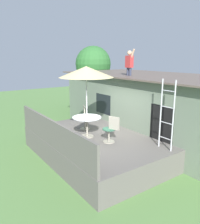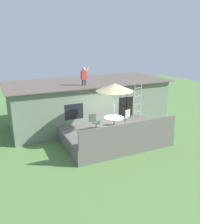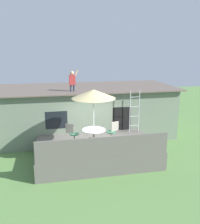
{
  "view_description": "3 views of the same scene",
  "coord_description": "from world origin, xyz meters",
  "px_view_note": "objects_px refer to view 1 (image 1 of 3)",
  "views": [
    {
      "loc": [
        6.66,
        -4.45,
        3.63
      ],
      "look_at": [
        -0.66,
        0.69,
        1.5
      ],
      "focal_mm": 36.78,
      "sensor_mm": 36.0,
      "label": 1
    },
    {
      "loc": [
        -5.76,
        -10.51,
        5.4
      ],
      "look_at": [
        -0.61,
        0.48,
        1.7
      ],
      "focal_mm": 37.75,
      "sensor_mm": 36.0,
      "label": 2
    },
    {
      "loc": [
        -2.05,
        -10.59,
        5.02
      ],
      "look_at": [
        0.43,
        1.12,
        1.98
      ],
      "focal_mm": 40.01,
      "sensor_mm": 36.0,
      "label": 3
    }
  ],
  "objects_px": {
    "patio_table": "(87,121)",
    "patio_chair_left": "(85,118)",
    "patio_umbrella": "(86,72)",
    "person_figure": "(129,61)",
    "backyard_tree": "(93,64)",
    "patio_chair_right": "(111,130)",
    "step_ladder": "(167,115)"
  },
  "relations": [
    {
      "from": "patio_umbrella",
      "to": "patio_chair_right",
      "type": "distance_m",
      "value": 2.15
    },
    {
      "from": "patio_table",
      "to": "patio_chair_left",
      "type": "height_order",
      "value": "patio_chair_left"
    },
    {
      "from": "patio_table",
      "to": "backyard_tree",
      "type": "relative_size",
      "value": 0.23
    },
    {
      "from": "patio_table",
      "to": "patio_chair_left",
      "type": "relative_size",
      "value": 1.13
    },
    {
      "from": "patio_table",
      "to": "patio_chair_right",
      "type": "distance_m",
      "value": 1.03
    },
    {
      "from": "patio_umbrella",
      "to": "step_ladder",
      "type": "relative_size",
      "value": 1.15
    },
    {
      "from": "patio_chair_left",
      "to": "patio_chair_right",
      "type": "height_order",
      "value": "same"
    },
    {
      "from": "patio_chair_right",
      "to": "person_figure",
      "type": "bearing_deg",
      "value": -74.38
    },
    {
      "from": "patio_umbrella",
      "to": "person_figure",
      "type": "bearing_deg",
      "value": 103.93
    },
    {
      "from": "backyard_tree",
      "to": "person_figure",
      "type": "bearing_deg",
      "value": -20.41
    },
    {
      "from": "patio_table",
      "to": "step_ladder",
      "type": "bearing_deg",
      "value": 30.64
    },
    {
      "from": "person_figure",
      "to": "patio_chair_right",
      "type": "bearing_deg",
      "value": -54.2
    },
    {
      "from": "step_ladder",
      "to": "patio_chair_left",
      "type": "distance_m",
      "value": 3.49
    },
    {
      "from": "person_figure",
      "to": "patio_umbrella",
      "type": "bearing_deg",
      "value": -76.07
    },
    {
      "from": "patio_chair_left",
      "to": "backyard_tree",
      "type": "relative_size",
      "value": 0.21
    },
    {
      "from": "person_figure",
      "to": "patio_chair_left",
      "type": "bearing_deg",
      "value": -97.12
    },
    {
      "from": "patio_table",
      "to": "step_ladder",
      "type": "relative_size",
      "value": 0.47
    },
    {
      "from": "patio_table",
      "to": "patio_umbrella",
      "type": "height_order",
      "value": "patio_umbrella"
    },
    {
      "from": "backyard_tree",
      "to": "patio_umbrella",
      "type": "bearing_deg",
      "value": -35.06
    },
    {
      "from": "patio_table",
      "to": "patio_chair_left",
      "type": "bearing_deg",
      "value": 153.51
    },
    {
      "from": "patio_table",
      "to": "patio_umbrella",
      "type": "xyz_separation_m",
      "value": [
        0.0,
        0.0,
        1.76
      ]
    },
    {
      "from": "patio_umbrella",
      "to": "patio_chair_right",
      "type": "xyz_separation_m",
      "value": [
        0.96,
        0.35,
        -1.89
      ]
    },
    {
      "from": "patio_table",
      "to": "backyard_tree",
      "type": "bearing_deg",
      "value": 144.94
    },
    {
      "from": "patio_table",
      "to": "patio_chair_left",
      "type": "distance_m",
      "value": 1.01
    },
    {
      "from": "step_ladder",
      "to": "person_figure",
      "type": "relative_size",
      "value": 1.98
    },
    {
      "from": "step_ladder",
      "to": "backyard_tree",
      "type": "distance_m",
      "value": 10.14
    },
    {
      "from": "patio_chair_right",
      "to": "patio_table",
      "type": "bearing_deg",
      "value": 0.0
    },
    {
      "from": "backyard_tree",
      "to": "patio_chair_right",
      "type": "bearing_deg",
      "value": -29.85
    },
    {
      "from": "patio_chair_left",
      "to": "patio_chair_right",
      "type": "bearing_deg",
      "value": 23.53
    },
    {
      "from": "patio_umbrella",
      "to": "patio_chair_left",
      "type": "relative_size",
      "value": 2.76
    },
    {
      "from": "step_ladder",
      "to": "person_figure",
      "type": "xyz_separation_m",
      "value": [
        -3.02,
        1.14,
        1.58
      ]
    },
    {
      "from": "patio_chair_left",
      "to": "patio_chair_right",
      "type": "relative_size",
      "value": 1.0
    }
  ]
}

